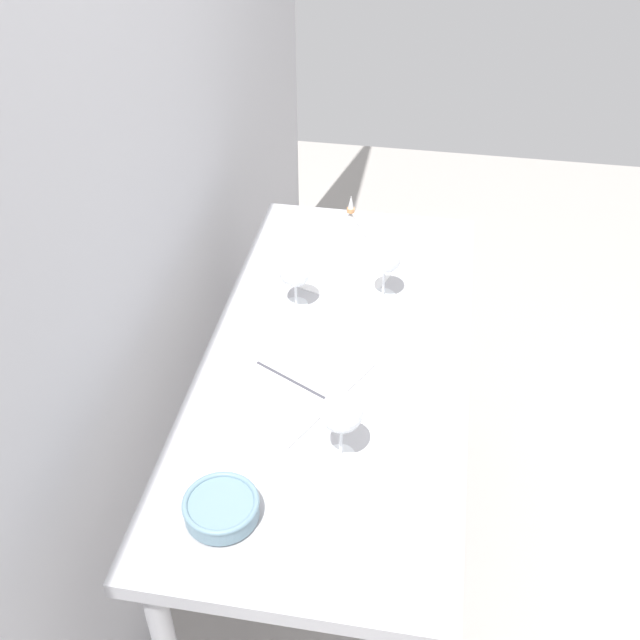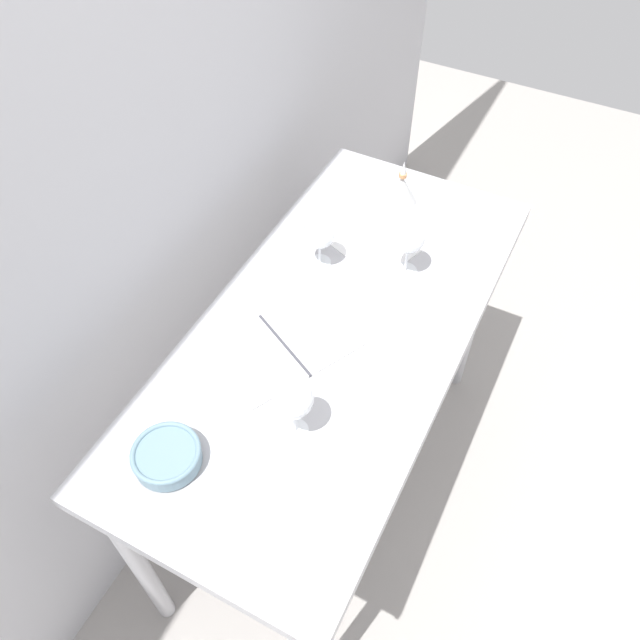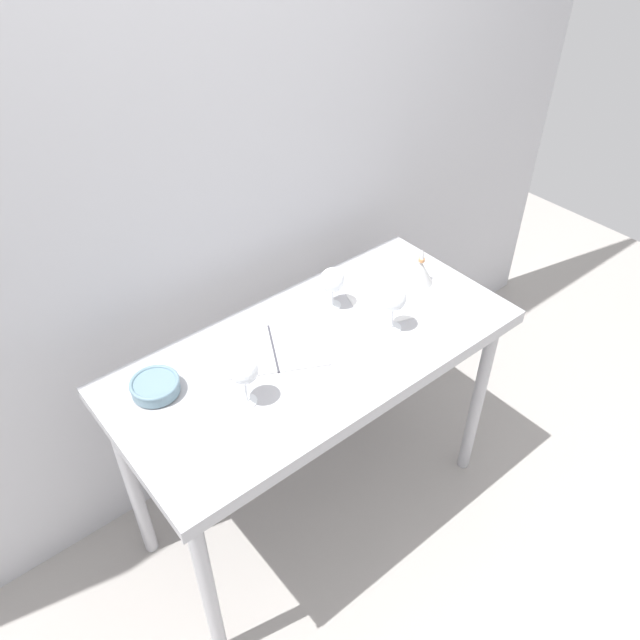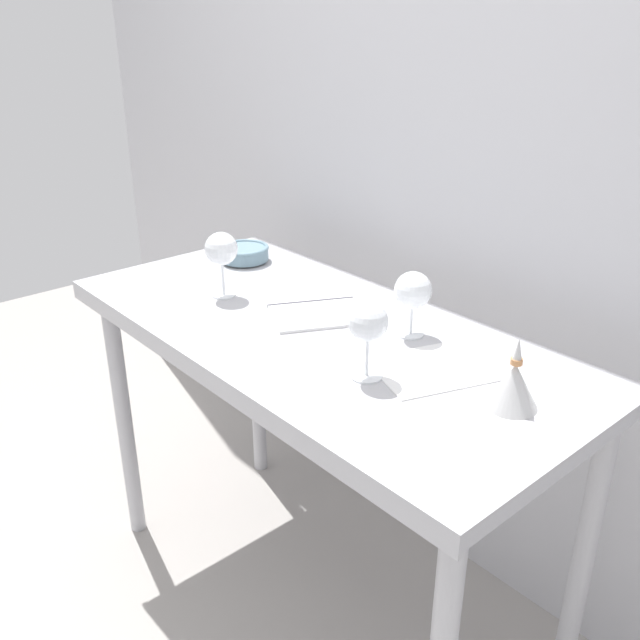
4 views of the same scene
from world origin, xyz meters
The scene contains 10 objects.
ground_plane centered at (0.00, 0.00, 0.00)m, with size 6.00×6.00×0.00m, color #9F9A94.
back_wall centered at (0.00, 0.49, 1.30)m, with size 3.80×0.04×2.60m, color #BBBBC0.
steel_counter centered at (0.00, -0.01, 0.79)m, with size 1.40×0.65×0.90m.
wine_glass_near_right centered at (0.26, -0.09, 1.02)m, with size 0.08×0.08×0.17m.
wine_glass_near_left centered at (-0.32, -0.06, 1.03)m, with size 0.09×0.09×0.18m.
wine_glass_far_right centered at (0.18, 0.13, 1.01)m, with size 0.09×0.09×0.16m.
open_notebook centered at (-0.12, 0.08, 0.90)m, with size 0.40×0.36×0.01m.
tasting_sheet_upper centered at (0.33, 0.04, 0.90)m, with size 0.20×0.26×0.00m, color white.
tasting_bowl centered at (-0.52, 0.14, 0.93)m, with size 0.15×0.15×0.05m.
decanter_funnel centered at (0.53, 0.04, 0.95)m, with size 0.10×0.10×0.15m.
Camera 3 is at (-0.98, -1.22, 2.30)m, focal length 35.16 mm.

